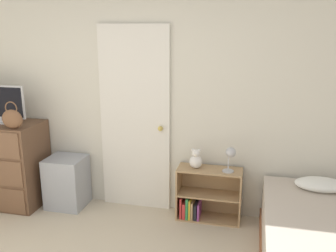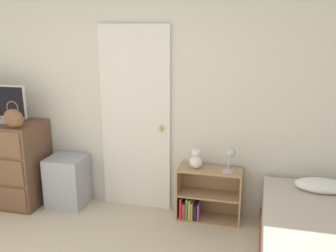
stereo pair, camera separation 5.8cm
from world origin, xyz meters
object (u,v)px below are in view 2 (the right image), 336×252
(storage_bin, at_px, (68,181))
(teddy_bear, at_px, (196,160))
(handbag, at_px, (13,118))
(dresser, at_px, (9,163))
(bookshelf, at_px, (204,197))
(desk_lamp, at_px, (230,155))
(tv, at_px, (1,103))

(storage_bin, bearing_deg, teddy_bear, 2.29)
(handbag, bearing_deg, dresser, 145.39)
(bookshelf, bearing_deg, teddy_bear, -174.62)
(dresser, height_order, teddy_bear, dresser)
(bookshelf, bearing_deg, handbag, -170.47)
(bookshelf, distance_m, desk_lamp, 0.58)
(bookshelf, height_order, teddy_bear, teddy_bear)
(dresser, relative_size, bookshelf, 1.42)
(tv, xyz_separation_m, handbag, (0.29, -0.20, -0.11))
(tv, height_order, handbag, tv)
(tv, xyz_separation_m, bookshelf, (2.29, 0.13, -0.94))
(tv, relative_size, desk_lamp, 2.28)
(dresser, height_order, tv, tv)
(storage_bin, relative_size, teddy_bear, 2.76)
(teddy_bear, bearing_deg, storage_bin, -177.71)
(dresser, xyz_separation_m, desk_lamp, (2.53, 0.10, 0.28))
(tv, bearing_deg, dresser, -45.11)
(tv, relative_size, handbag, 2.08)
(handbag, bearing_deg, tv, 144.67)
(tv, distance_m, teddy_bear, 2.26)
(handbag, bearing_deg, teddy_bear, 9.74)
(handbag, xyz_separation_m, teddy_bear, (1.90, 0.33, -0.41))
(dresser, relative_size, storage_bin, 1.66)
(storage_bin, height_order, desk_lamp, desk_lamp)
(storage_bin, xyz_separation_m, teddy_bear, (1.47, 0.06, 0.37))
(dresser, height_order, desk_lamp, dresser)
(teddy_bear, height_order, desk_lamp, desk_lamp)
(tv, bearing_deg, storage_bin, 5.02)
(desk_lamp, bearing_deg, dresser, -177.76)
(tv, relative_size, storage_bin, 1.05)
(dresser, distance_m, tv, 0.70)
(handbag, xyz_separation_m, storage_bin, (0.43, 0.27, -0.78))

